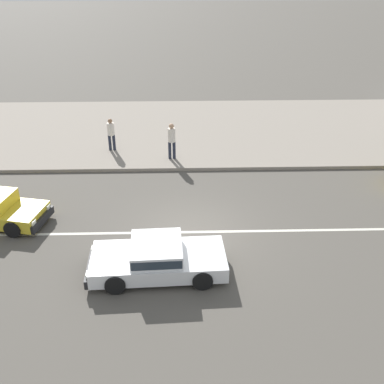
{
  "coord_description": "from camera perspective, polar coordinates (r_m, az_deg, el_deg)",
  "views": [
    {
      "loc": [
        -0.33,
        -13.14,
        8.74
      ],
      "look_at": [
        0.06,
        1.47,
        0.8
      ],
      "focal_mm": 42.0,
      "sensor_mm": 36.0,
      "label": 1
    }
  ],
  "objects": [
    {
      "name": "ground_plane",
      "position": [
        15.78,
        -0.09,
        -5.11
      ],
      "size": [
        160.0,
        160.0,
        0.0
      ],
      "primitive_type": "plane",
      "color": "#544F47"
    },
    {
      "name": "pedestrian_mid_kerb",
      "position": [
        20.57,
        -2.6,
        6.82
      ],
      "size": [
        0.34,
        0.34,
        1.7
      ],
      "color": "#232838",
      "rests_on": "kerb_strip"
    },
    {
      "name": "lane_centre_stripe",
      "position": [
        15.78,
        -0.09,
        -5.1
      ],
      "size": [
        50.4,
        0.14,
        0.01
      ],
      "primitive_type": "cube",
      "color": "silver",
      "rests_on": "ground"
    },
    {
      "name": "sedan_white_0",
      "position": [
        13.72,
        -4.43,
        -8.32
      ],
      "size": [
        4.23,
        2.07,
        1.06
      ],
      "color": "white",
      "rests_on": "ground"
    },
    {
      "name": "kerb_strip",
      "position": [
        24.62,
        -0.68,
        7.91
      ],
      "size": [
        68.0,
        10.0,
        0.15
      ],
      "primitive_type": "cube",
      "color": "gray",
      "rests_on": "ground"
    },
    {
      "name": "pedestrian_by_shop",
      "position": [
        21.86,
        -10.25,
        7.49
      ],
      "size": [
        0.34,
        0.34,
        1.58
      ],
      "color": "#232838",
      "rests_on": "kerb_strip"
    }
  ]
}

